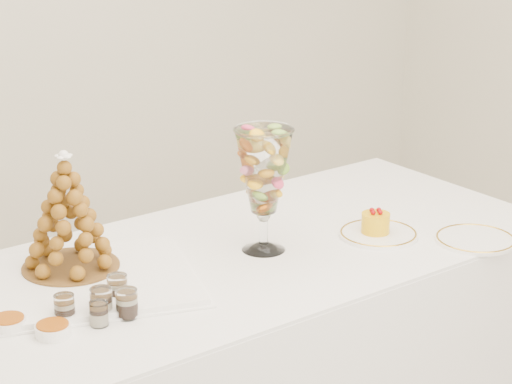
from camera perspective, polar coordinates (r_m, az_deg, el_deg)
lace_tray at (r=2.71m, az=-10.27°, el=-5.13°), size 0.72×0.61×0.02m
macaron_vase at (r=2.83m, az=0.44°, el=1.12°), size 0.17×0.17×0.36m
cake_plate at (r=3.03m, az=7.00°, el=-2.41°), size 0.24×0.24×0.01m
spare_plate at (r=3.04m, az=12.43°, el=-2.67°), size 0.24×0.24×0.01m
verrine_a at (r=2.51m, az=-10.89°, el=-6.54°), size 0.06×0.06×0.07m
verrine_b at (r=2.52m, az=-8.83°, el=-6.26°), size 0.07×0.07×0.08m
verrine_c at (r=2.60m, az=-7.93°, el=-5.46°), size 0.06×0.06×0.07m
verrine_d at (r=2.48m, az=-8.97°, el=-6.88°), size 0.05×0.05×0.06m
verrine_e at (r=2.51m, az=-7.39°, el=-6.34°), size 0.06×0.06×0.07m
ramekin_back at (r=2.51m, az=-13.96°, el=-7.32°), size 0.09×0.09×0.03m
ramekin_front at (r=2.46m, az=-11.53°, el=-7.75°), size 0.09×0.09×0.03m
croquembouche at (r=2.72m, az=-10.73°, el=-1.12°), size 0.28×0.28×0.33m
mousse_cake at (r=3.01m, az=6.85°, el=-1.74°), size 0.09×0.09×0.08m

